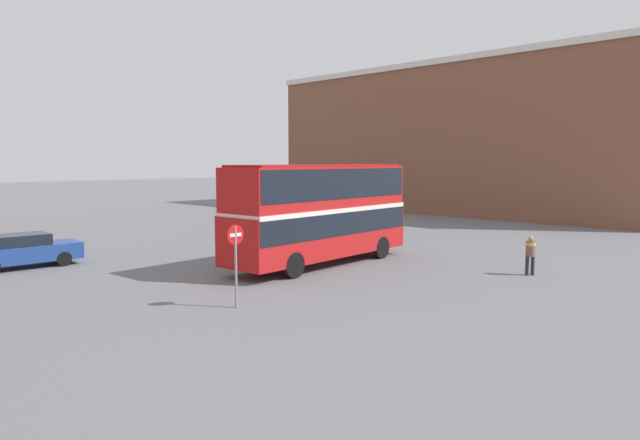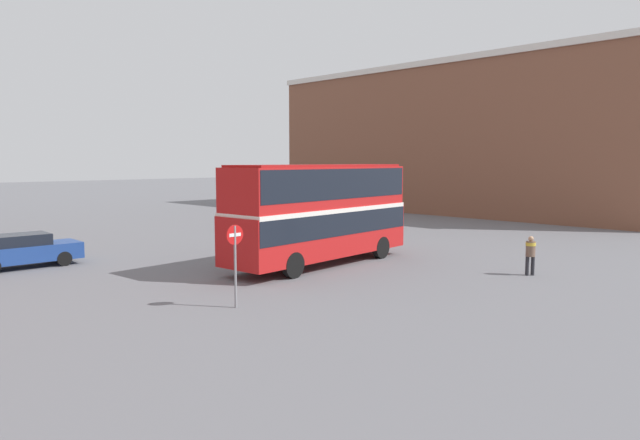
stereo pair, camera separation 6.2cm
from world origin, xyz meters
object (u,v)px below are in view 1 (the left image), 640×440
object	(u,v)px
parked_car_kerb_near	(275,220)
no_entry_sign	(236,252)
double_decker_bus	(320,208)
pedestrian_foreground	(530,251)
parked_car_kerb_far	(22,251)

from	to	relation	value
parked_car_kerb_near	no_entry_sign	size ratio (longest dim) A/B	1.72
double_decker_bus	pedestrian_foreground	bearing A→B (deg)	-65.26
parked_car_kerb_far	pedestrian_foreground	bearing A→B (deg)	-47.41
parked_car_kerb_far	no_entry_sign	xyz separation A→B (m)	(2.58, -12.27, 1.03)
parked_car_kerb_near	double_decker_bus	bearing A→B (deg)	-111.67
parked_car_kerb_near	no_entry_sign	xyz separation A→B (m)	(-13.88, -14.45, 1.03)
double_decker_bus	pedestrian_foreground	world-z (taller)	double_decker_bus
pedestrian_foreground	parked_car_kerb_far	world-z (taller)	pedestrian_foreground
pedestrian_foreground	parked_car_kerb_near	world-z (taller)	pedestrian_foreground
no_entry_sign	double_decker_bus	bearing A→B (deg)	25.96
no_entry_sign	parked_car_kerb_near	bearing A→B (deg)	46.16
no_entry_sign	parked_car_kerb_far	bearing A→B (deg)	101.89
parked_car_kerb_far	no_entry_sign	bearing A→B (deg)	-76.45
pedestrian_foreground	no_entry_sign	world-z (taller)	no_entry_sign
parked_car_kerb_far	no_entry_sign	world-z (taller)	no_entry_sign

